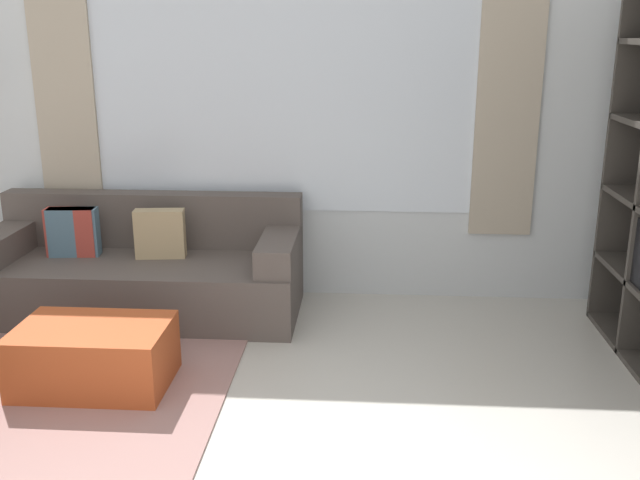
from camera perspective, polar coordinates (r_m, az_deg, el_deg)
wall_back at (r=5.20m, az=-2.96°, el=10.12°), size 6.32×0.11×2.70m
area_rug at (r=4.42m, az=-22.71°, el=-10.65°), size 2.34×1.89×0.01m
couch_main at (r=5.17m, az=-14.01°, el=-2.42°), size 2.18×0.87×0.80m
ottoman at (r=4.20m, az=-17.61°, el=-8.87°), size 0.83×0.54×0.36m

